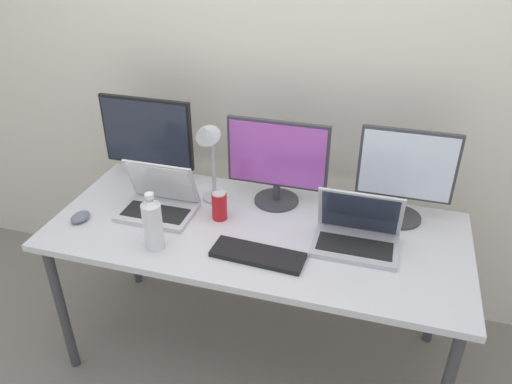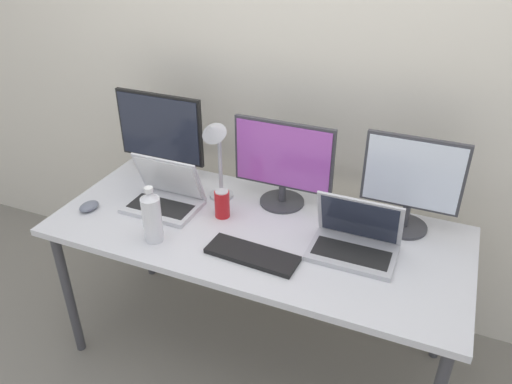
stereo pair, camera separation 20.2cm
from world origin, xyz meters
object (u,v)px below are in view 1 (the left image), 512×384
Objects in this scene: monitor_left at (147,137)px; monitor_right at (406,173)px; laptop_secondary at (357,233)px; soda_can_near_keyboard at (219,206)px; desk_lamp at (209,147)px; laptop_silver at (159,201)px; keyboard_main at (258,255)px; mouse_by_keyboard at (80,217)px; water_bottle at (153,223)px; monitor_center at (277,161)px; work_desk at (256,240)px.

monitor_left is 1.08× the size of monitor_right.
monitor_right is 1.24× the size of laptop_secondary.
desk_lamp is (-0.08, 0.11, 0.22)m from soda_can_near_keyboard.
laptop_silver is 0.55m from keyboard_main.
laptop_secondary reaches higher than mouse_by_keyboard.
water_bottle is at bearing -162.69° from laptop_secondary.
monitor_left is 0.99× the size of monitor_center.
monitor_right reaches higher than laptop_silver.
soda_can_near_keyboard is (-0.24, 0.22, 0.05)m from keyboard_main.
monitor_left reaches higher than laptop_silver.
monitor_center is at bearing 83.39° from work_desk.
desk_lamp is at bearing 126.88° from soda_can_near_keyboard.
soda_can_near_keyboard is (0.43, -0.22, -0.17)m from monitor_left.
keyboard_main is at bearing -151.76° from laptop_secondary.
laptop_secondary reaches higher than soda_can_near_keyboard.
monitor_center is 1.85× the size of water_bottle.
monitor_left is 0.52m from soda_can_near_keyboard.
soda_can_near_keyboard is at bearing 140.42° from keyboard_main.
desk_lamp reaches higher than water_bottle.
monitor_left is at bearing 153.19° from soda_can_near_keyboard.
soda_can_near_keyboard reaches higher than keyboard_main.
work_desk is 5.23× the size of laptop_secondary.
laptop_secondary is at bearing -30.78° from monitor_center.
monitor_right is 1.00× the size of desk_lamp.
monitor_center is 0.48m from laptop_secondary.
laptop_secondary is (0.42, 0.01, 0.11)m from work_desk.
laptop_silver is at bearing 162.26° from keyboard_main.
monitor_center is 0.55m from laptop_silver.
monitor_center is 1.09× the size of desk_lamp.
monitor_right is 3.31× the size of soda_can_near_keyboard.
work_desk is 0.72m from monitor_left.
laptop_secondary is at bearing -2.62° from soda_can_near_keyboard.
monitor_right is at bearing 16.13° from soda_can_near_keyboard.
soda_can_near_keyboard is (0.18, 0.27, -0.05)m from water_bottle.
mouse_by_keyboard is at bearing -109.21° from monitor_left.
laptop_silver is at bearing 179.69° from laptop_secondary.
monitor_right is at bearing 43.49° from keyboard_main.
monitor_left is at bearing 117.65° from water_bottle.
monitor_left reaches higher than mouse_by_keyboard.
soda_can_near_keyboard is at bearing 168.91° from work_desk.
monitor_right reaches higher than work_desk.
water_bottle reaches higher than work_desk.
work_desk is 0.43m from laptop_secondary.
laptop_silver reaches higher than mouse_by_keyboard.
desk_lamp is at bearing -160.51° from monitor_center.
mouse_by_keyboard reaches higher than keyboard_main.
laptop_secondary is (1.02, -0.25, -0.18)m from monitor_left.
laptop_silver is 0.88× the size of keyboard_main.
mouse_by_keyboard is at bearing -149.50° from desk_lamp.
laptop_secondary is (0.39, -0.23, -0.16)m from monitor_center.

